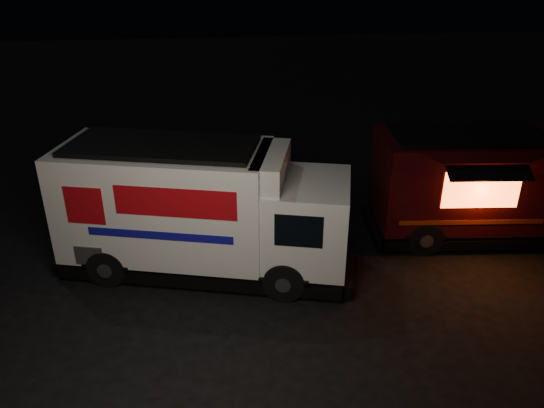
{
  "coord_description": "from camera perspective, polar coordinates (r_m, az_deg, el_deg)",
  "views": [
    {
      "loc": [
        -0.87,
        -10.52,
        7.45
      ],
      "look_at": [
        0.75,
        2.0,
        1.32
      ],
      "focal_mm": 35.0,
      "sensor_mm": 36.0,
      "label": 1
    }
  ],
  "objects": [
    {
      "name": "ground",
      "position": [
        12.92,
        -2.21,
        -9.33
      ],
      "size": [
        80.0,
        80.0,
        0.0
      ],
      "primitive_type": "plane",
      "color": "black",
      "rests_on": "ground"
    },
    {
      "name": "red_truck",
      "position": [
        15.85,
        22.38,
        1.92
      ],
      "size": [
        6.78,
        3.07,
        3.06
      ],
      "primitive_type": null,
      "rotation": [
        0.0,
        0.0,
        -0.1
      ],
      "color": "#350A09",
      "rests_on": "ground"
    },
    {
      "name": "white_truck",
      "position": [
        13.09,
        -7.15,
        -0.56
      ],
      "size": [
        7.72,
        4.35,
        3.32
      ],
      "primitive_type": null,
      "rotation": [
        0.0,
        0.0,
        -0.27
      ],
      "color": "silver",
      "rests_on": "ground"
    }
  ]
}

